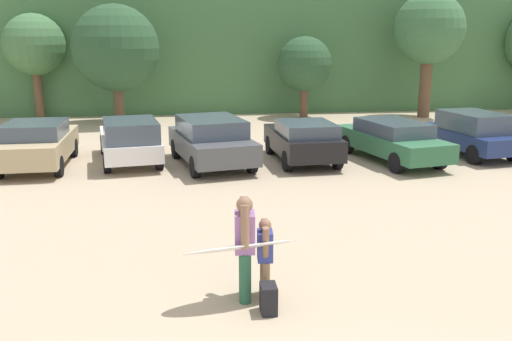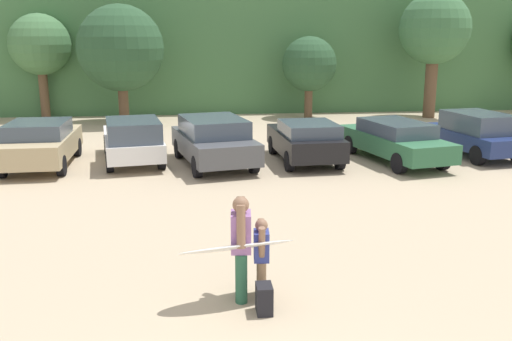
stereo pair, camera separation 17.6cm
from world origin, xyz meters
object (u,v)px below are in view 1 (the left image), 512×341
Objects in this scene: parked_car_black at (303,140)px; parked_car_navy at (471,133)px; person_adult at (245,242)px; person_child at (265,253)px; surfboard_white at (241,247)px; backpack_dropped at (269,299)px; parked_car_white at (130,139)px; parked_car_dark_gray at (211,140)px; parked_car_tan at (37,143)px; parked_car_forest_green at (391,139)px.

parked_car_navy is (6.02, 0.33, 0.05)m from parked_car_black.
person_adult reaches higher than person_child.
parked_car_black is at bearing -102.45° from person_adult.
person_adult is 0.13m from surfboard_white.
parked_car_white is at bearing 105.85° from backpack_dropped.
person_child is (-8.63, -9.92, -0.06)m from parked_car_navy.
parked_car_dark_gray reaches higher than parked_car_white.
parked_car_navy is 9.58× the size of backpack_dropped.
parked_car_black reaches higher than person_child.
parked_car_dark_gray is (5.48, -0.40, 0.05)m from parked_car_tan.
surfboard_white is at bearing -153.23° from parked_car_tan.
parked_car_tan is at bearing 84.68° from parked_car_white.
parked_car_black is 6.03m from parked_car_navy.
parked_car_white is 0.94× the size of parked_car_forest_green.
parked_car_white is 1.14× the size of parked_car_black.
parked_car_forest_green is 11.09m from person_adult.
parked_car_white reaches higher than surfboard_white.
person_child is (-2.61, -9.59, -0.01)m from parked_car_black.
person_adult reaches higher than surfboard_white.
parked_car_black is 3.14× the size of person_child.
parked_car_white is at bearing 79.93° from parked_car_navy.
parked_car_navy is 2.24× the size of surfboard_white.
parked_car_navy reaches higher than backpack_dropped.
parked_car_dark_gray reaches higher than surfboard_white.
parked_car_navy reaches higher than person_child.
parked_car_black is 9.94m from person_child.
parked_car_forest_green is (2.95, -0.23, -0.01)m from parked_car_black.
person_child is at bearing -172.77° from parked_car_white.
backpack_dropped is at bearing -173.71° from parked_car_white.
parked_car_dark_gray is at bearing -83.01° from person_child.
parked_car_navy reaches higher than parked_car_black.
parked_car_black is at bearing -100.00° from parked_car_dark_gray.
person_child is at bearing 137.24° from parked_car_forest_green.
backpack_dropped is (-5.58, -9.92, -0.51)m from parked_car_forest_green.
person_child is (0.33, 0.04, -0.22)m from person_adult.
surfboard_white is at bearing 135.89° from parked_car_forest_green.
parked_car_tan is 11.47m from parked_car_forest_green.
parked_car_black is (5.65, -0.49, -0.04)m from parked_car_white.
surfboard_white is (2.65, -10.22, 0.12)m from parked_car_white.
surfboard_white is (0.02, -9.61, 0.09)m from parked_car_dark_gray.
parked_car_black is at bearing 73.52° from parked_car_forest_green.
parked_car_tan is 1.02× the size of parked_car_navy.
backpack_dropped is (0.39, -10.03, -0.60)m from parked_car_dark_gray.
parked_car_tan is at bearing -72.89° from surfboard_white.
backpack_dropped is at bearing 170.01° from parked_car_dark_gray.
parked_car_dark_gray is 9.61m from surfboard_white.
parked_car_white is 3.59× the size of person_child.
parked_car_black is (8.50, -0.28, -0.03)m from parked_car_tan.
person_adult reaches higher than parked_car_white.
person_adult is at bearing 11.00° from person_child.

